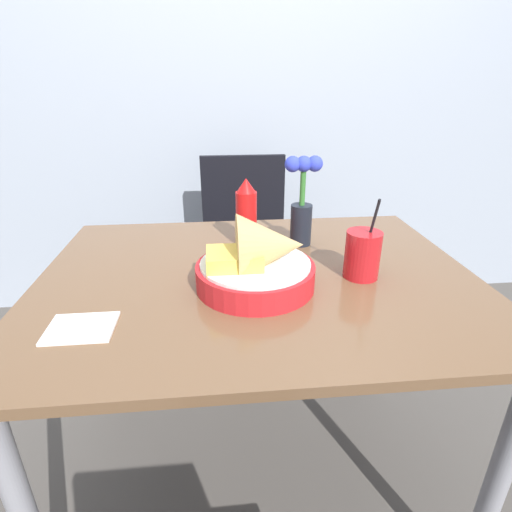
# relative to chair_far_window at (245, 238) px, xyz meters

# --- Properties ---
(ground_plane) EXTENTS (12.00, 12.00, 0.00)m
(ground_plane) POSITION_rel_chair_far_window_xyz_m (-0.03, -0.85, -0.53)
(ground_plane) COLOR #4C4742
(wall_window) EXTENTS (7.00, 0.06, 2.60)m
(wall_window) POSITION_rel_chair_far_window_xyz_m (-0.03, 0.40, 0.77)
(wall_window) COLOR #9EA8B7
(wall_window) RESTS_ON ground_plane
(dining_table) EXTENTS (1.15, 0.88, 0.76)m
(dining_table) POSITION_rel_chair_far_window_xyz_m (-0.03, -0.85, 0.13)
(dining_table) COLOR brown
(dining_table) RESTS_ON ground_plane
(chair_far_window) EXTENTS (0.40, 0.40, 0.91)m
(chair_far_window) POSITION_rel_chair_far_window_xyz_m (0.00, 0.00, 0.00)
(chair_far_window) COLOR black
(chair_far_window) RESTS_ON ground_plane
(food_basket) EXTENTS (0.29, 0.29, 0.19)m
(food_basket) POSITION_rel_chair_far_window_xyz_m (-0.03, -0.92, 0.29)
(food_basket) COLOR red
(food_basket) RESTS_ON dining_table
(ketchup_bottle) EXTENTS (0.06, 0.06, 0.21)m
(ketchup_bottle) POSITION_rel_chair_far_window_xyz_m (-0.04, -0.64, 0.33)
(ketchup_bottle) COLOR red
(ketchup_bottle) RESTS_ON dining_table
(drink_cup) EXTENTS (0.09, 0.09, 0.22)m
(drink_cup) POSITION_rel_chair_far_window_xyz_m (0.24, -0.89, 0.28)
(drink_cup) COLOR red
(drink_cup) RESTS_ON dining_table
(flower_vase) EXTENTS (0.11, 0.07, 0.27)m
(flower_vase) POSITION_rel_chair_far_window_xyz_m (0.13, -0.65, 0.36)
(flower_vase) COLOR black
(flower_vase) RESTS_ON dining_table
(napkin) EXTENTS (0.14, 0.11, 0.01)m
(napkin) POSITION_rel_chair_far_window_xyz_m (-0.42, -1.07, 0.23)
(napkin) COLOR white
(napkin) RESTS_ON dining_table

